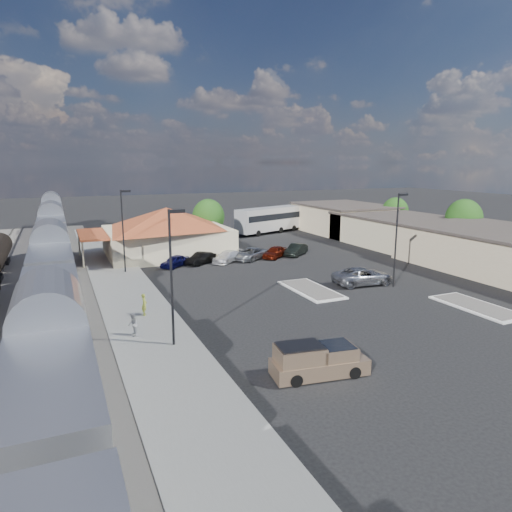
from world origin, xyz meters
name	(u,v)px	position (x,y,z in m)	size (l,w,h in m)	color
ground	(283,302)	(0.00, 0.00, 0.00)	(280.00, 280.00, 0.00)	black
railbed	(17,305)	(-21.00, 8.00, 0.06)	(16.00, 100.00, 0.12)	#4C4944
platform	(130,298)	(-12.00, 6.00, 0.09)	(5.50, 92.00, 0.18)	gray
passenger_train	(53,269)	(-18.00, 7.88, 2.87)	(3.00, 104.00, 5.55)	silver
station_depot	(167,231)	(-4.56, 24.00, 3.13)	(18.35, 12.24, 6.20)	#BEB28B
buildings_east	(417,233)	(28.00, 14.28, 2.27)	(14.40, 51.40, 4.80)	#C6B28C
traffic_island_south	(311,290)	(4.00, 2.00, 0.10)	(3.30, 7.50, 0.21)	silver
traffic_island_north	(477,307)	(14.00, -8.00, 0.10)	(3.30, 7.50, 0.21)	silver
lamp_plat_s	(172,267)	(-10.90, -6.00, 5.34)	(1.08, 0.25, 9.00)	black
lamp_plat_n	(124,225)	(-10.90, 16.00, 5.34)	(1.08, 0.25, 9.00)	black
lamp_lot	(397,232)	(12.10, 0.00, 5.34)	(1.08, 0.25, 9.00)	black
tree_east_b	(464,219)	(34.00, 12.00, 4.22)	(4.94, 4.94, 6.96)	#382314
tree_east_c	(395,212)	(34.00, 26.00, 3.76)	(4.41, 4.41, 6.21)	#382314
tree_depot	(208,217)	(3.00, 30.00, 4.02)	(4.71, 4.71, 6.63)	#382314
pickup_truck	(319,361)	(-4.45, -13.29, 0.89)	(5.63, 2.68, 1.87)	#A18263
suv	(363,276)	(9.83, 1.85, 0.85)	(2.84, 6.15, 1.71)	#999BA1
coach_bus	(270,218)	(15.76, 36.00, 2.49)	(13.67, 7.45, 4.33)	silver
person_a	(144,304)	(-11.67, 0.70, 1.03)	(0.62, 0.41, 1.70)	#BCC93E
person_b	(133,325)	(-13.17, -3.41, 0.98)	(0.78, 0.61, 1.61)	beige
parked_car_a	(175,261)	(-5.32, 16.87, 0.68)	(1.61, 4.00, 1.36)	#0D0E44
parked_car_b	(201,258)	(-2.12, 17.17, 0.70)	(1.48, 4.25, 1.40)	black
parked_car_c	(227,257)	(1.08, 16.87, 0.68)	(1.91, 4.69, 1.36)	silver
parked_car_d	(251,254)	(4.28, 17.17, 0.73)	(2.42, 5.24, 1.46)	gray
parked_car_e	(275,252)	(7.48, 16.87, 0.75)	(1.77, 4.39, 1.49)	#65190B
parked_car_f	(296,250)	(10.68, 17.17, 0.75)	(1.59, 4.56, 1.50)	black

